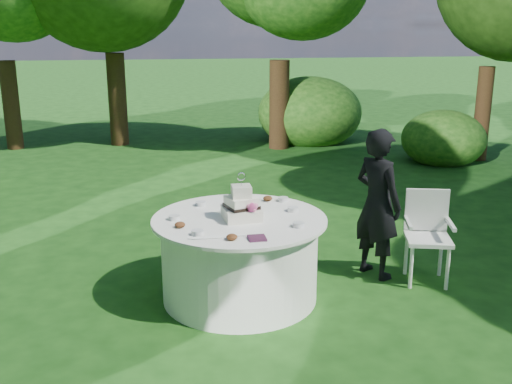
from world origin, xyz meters
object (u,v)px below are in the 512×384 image
at_px(napkins, 257,238).
at_px(chair, 427,229).
at_px(guest, 378,204).
at_px(cake, 242,207).
at_px(table, 240,258).

xyz_separation_m(napkins, chair, (1.79, 0.67, -0.26)).
height_order(napkins, guest, guest).
bearing_deg(cake, napkins, -85.55).
bearing_deg(guest, table, 74.84).
bearing_deg(chair, napkins, -159.45).
bearing_deg(chair, cake, -175.67).
bearing_deg(napkins, cake, 94.45).
bearing_deg(napkins, chair, 20.55).
distance_m(table, chair, 1.86).
height_order(cake, chair, cake).
relative_size(napkins, guest, 0.09).
relative_size(guest, cake, 3.49).
bearing_deg(table, napkins, -84.20).
bearing_deg(napkins, table, 95.80).
xyz_separation_m(table, chair, (1.85, 0.10, 0.13)).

